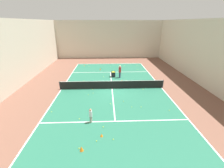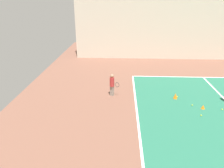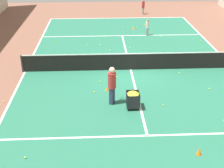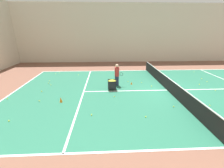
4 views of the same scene
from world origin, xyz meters
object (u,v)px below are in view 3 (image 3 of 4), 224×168
(child_midcourt, at_px, (148,26))
(player_near_baseline, at_px, (143,6))
(ball_cart, at_px, (133,97))
(training_cone_1, at_px, (199,151))
(training_cone_0, at_px, (133,28))
(coach_at_net, at_px, (112,83))
(tennis_net, at_px, (131,61))

(child_midcourt, bearing_deg, player_near_baseline, -155.95)
(ball_cart, relative_size, training_cone_1, 2.34)
(training_cone_0, distance_m, training_cone_1, 15.42)
(ball_cart, bearing_deg, coach_at_net, -26.33)
(child_midcourt, height_order, training_cone_1, child_midcourt)
(tennis_net, relative_size, child_midcourt, 10.00)
(coach_at_net, height_order, training_cone_0, coach_at_net)
(training_cone_1, bearing_deg, child_midcourt, -91.03)
(player_near_baseline, bearing_deg, training_cone_0, 10.68)
(training_cone_0, height_order, training_cone_1, training_cone_1)
(player_near_baseline, distance_m, coach_at_net, 16.91)
(coach_at_net, bearing_deg, player_near_baseline, 12.27)
(training_cone_0, xyz_separation_m, training_cone_1, (-0.61, 15.41, 0.06))
(coach_at_net, relative_size, child_midcourt, 1.47)
(child_midcourt, bearing_deg, ball_cart, 17.10)
(tennis_net, bearing_deg, child_midcourt, -106.56)
(tennis_net, xyz_separation_m, training_cone_0, (-1.02, -7.92, -0.40))
(player_near_baseline, xyz_separation_m, coach_at_net, (3.68, 16.50, 0.25))
(child_midcourt, distance_m, training_cone_0, 1.91)
(coach_at_net, bearing_deg, child_midcourt, 7.61)
(tennis_net, height_order, child_midcourt, child_midcourt)
(player_near_baseline, relative_size, ball_cart, 1.75)
(coach_at_net, height_order, child_midcourt, coach_at_net)
(coach_at_net, distance_m, training_cone_0, 11.90)
(training_cone_0, bearing_deg, tennis_net, 82.64)
(ball_cart, bearing_deg, child_midcourt, -101.95)
(ball_cart, height_order, training_cone_0, ball_cart)
(player_near_baseline, relative_size, child_midcourt, 1.11)
(tennis_net, xyz_separation_m, child_midcourt, (-1.88, -6.31, 0.19))
(training_cone_1, bearing_deg, training_cone_0, -87.74)
(tennis_net, bearing_deg, training_cone_1, 102.28)
(coach_at_net, relative_size, training_cone_0, 8.42)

